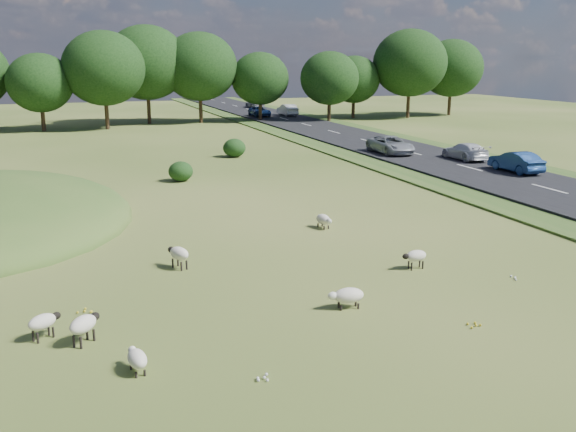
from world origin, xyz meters
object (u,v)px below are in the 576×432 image
object	(u,v)px
sheep_0	(179,253)
sheep_5	(348,296)
sheep_2	(324,220)
car_3	(255,103)
sheep_4	(84,324)
car_5	(465,151)
car_6	(287,110)
sheep_3	(137,358)
car_2	(516,162)
sheep_1	(415,256)
car_4	(391,145)
car_1	(260,111)
sheep_6	(43,322)

from	to	relation	value
sheep_0	sheep_5	distance (m)	7.31
sheep_0	sheep_2	world-z (taller)	sheep_0
sheep_2	car_3	bearing A→B (deg)	156.80
sheep_0	sheep_4	xyz separation A→B (m)	(-3.71, -5.74, -0.01)
car_5	car_6	world-z (taller)	car_6
sheep_3	car_5	world-z (taller)	car_5
sheep_2	car_2	bearing A→B (deg)	106.60
sheep_1	sheep_2	xyz separation A→B (m)	(-0.96, 6.74, -0.10)
sheep_5	car_6	size ratio (longest dim) A/B	0.27
sheep_3	car_4	distance (m)	39.05
car_6	sheep_1	bearing A→B (deg)	74.76
car_1	car_3	distance (m)	15.18
sheep_3	sheep_5	size ratio (longest dim) A/B	0.88
sheep_5	car_2	bearing A→B (deg)	-132.94
sheep_4	car_6	world-z (taller)	car_6
car_4	car_6	size ratio (longest dim) A/B	1.10
sheep_0	sheep_1	bearing A→B (deg)	-134.71
car_4	car_5	bearing A→B (deg)	-51.67
sheep_6	car_6	world-z (taller)	car_6
sheep_4	sheep_1	bearing A→B (deg)	-35.80
car_6	sheep_5	bearing A→B (deg)	72.02
sheep_0	car_3	bearing A→B (deg)	-43.53
sheep_4	sheep_5	world-z (taller)	sheep_4
sheep_5	car_5	bearing A→B (deg)	-124.84
sheep_4	car_2	xyz separation A→B (m)	(28.99, 17.87, 0.37)
sheep_2	sheep_6	world-z (taller)	sheep_6
sheep_3	car_4	bearing A→B (deg)	-45.98
sheep_6	car_3	distance (m)	84.19
sheep_2	sheep_6	distance (m)	15.05
car_5	sheep_0	bearing A→B (deg)	35.50
car_5	car_2	bearing A→B (deg)	90.00
sheep_0	sheep_3	bearing A→B (deg)	137.86
sheep_3	sheep_6	xyz separation A→B (m)	(-2.27, 2.93, 0.14)
sheep_0	car_4	distance (m)	31.35
sheep_0	sheep_6	distance (m)	6.95
sheep_5	car_4	xyz separation A→B (m)	(17.11, 28.69, 0.51)
sheep_2	car_2	distance (m)	19.70
car_1	car_3	size ratio (longest dim) A/B	0.93
sheep_1	car_1	size ratio (longest dim) A/B	0.23
sheep_3	sheep_0	bearing A→B (deg)	-25.62
car_3	car_5	bearing A→B (deg)	90.00
sheep_0	car_3	size ratio (longest dim) A/B	0.25
sheep_0	car_4	world-z (taller)	car_4
car_4	sheep_0	bearing A→B (deg)	-133.24
car_3	sheep_1	bearing A→B (deg)	77.64
car_1	car_5	bearing A→B (deg)	-84.69
sheep_4	car_6	distance (m)	70.54
sheep_0	sheep_1	xyz separation A→B (m)	(8.47, -3.11, -0.08)
sheep_2	sheep_5	world-z (taller)	sheep_5
car_3	car_4	bearing A→B (deg)	85.72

